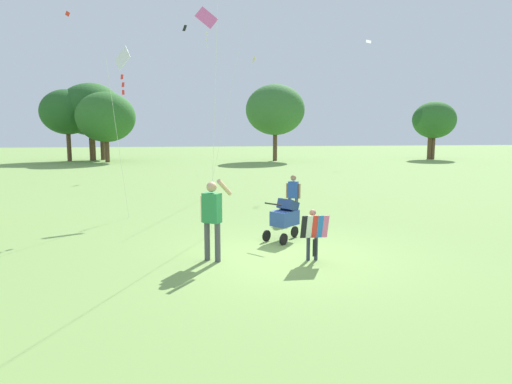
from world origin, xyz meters
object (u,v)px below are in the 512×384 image
object	(u,v)px
person_sitting_far	(293,194)
kite_orange_delta	(208,25)
person_adult_flyer	(212,214)
stroller	(285,216)
child_with_butterfly_kite	(313,230)
kite_green_novelty	(122,65)

from	to	relation	value
person_sitting_far	kite_orange_delta	bearing A→B (deg)	113.26
person_adult_flyer	stroller	bearing A→B (deg)	39.64
child_with_butterfly_kite	person_sitting_far	bearing A→B (deg)	83.18
child_with_butterfly_kite	person_sitting_far	xyz separation A→B (m)	(0.50, 4.15, 0.15)
stroller	kite_orange_delta	distance (m)	9.97
kite_orange_delta	kite_green_novelty	size ratio (longest dim) A/B	1.44
child_with_butterfly_kite	stroller	xyz separation A→B (m)	(-0.22, 1.77, -0.04)
stroller	kite_green_novelty	distance (m)	6.74
person_adult_flyer	stroller	xyz separation A→B (m)	(1.83, 1.52, -0.39)
child_with_butterfly_kite	kite_green_novelty	bearing A→B (deg)	130.67
child_with_butterfly_kite	person_adult_flyer	xyz separation A→B (m)	(-2.05, 0.25, 0.35)
kite_orange_delta	kite_green_novelty	distance (m)	5.49
kite_orange_delta	person_sitting_far	size ratio (longest dim) A/B	5.49
child_with_butterfly_kite	kite_green_novelty	xyz separation A→B (m)	(-4.46, 5.19, 3.93)
kite_orange_delta	person_sitting_far	bearing A→B (deg)	-66.74
person_adult_flyer	person_sitting_far	size ratio (longest dim) A/B	1.27
kite_orange_delta	kite_green_novelty	xyz separation A→B (m)	(-2.66, -4.30, -2.13)
child_with_butterfly_kite	stroller	bearing A→B (deg)	97.10
kite_green_novelty	person_sitting_far	distance (m)	6.31
person_sitting_far	stroller	bearing A→B (deg)	-106.77
person_adult_flyer	kite_orange_delta	distance (m)	10.86
kite_orange_delta	person_adult_flyer	bearing A→B (deg)	-91.58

